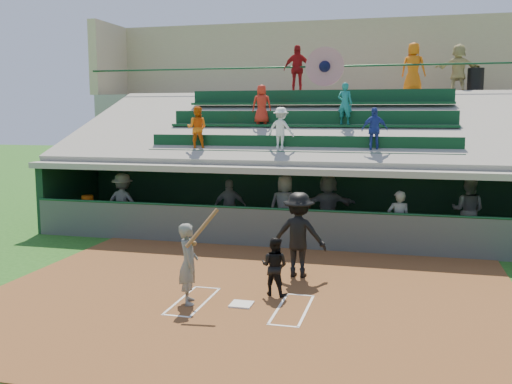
% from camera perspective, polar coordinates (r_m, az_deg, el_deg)
% --- Properties ---
extents(ground, '(100.00, 100.00, 0.00)m').
position_cam_1_polar(ground, '(11.54, -1.46, -11.32)').
color(ground, '#1E5016').
rests_on(ground, ground).
extents(dirt_slab, '(11.00, 9.00, 0.02)m').
position_cam_1_polar(dirt_slab, '(12.00, -0.80, -10.52)').
color(dirt_slab, brown).
rests_on(dirt_slab, ground).
extents(home_plate, '(0.43, 0.43, 0.03)m').
position_cam_1_polar(home_plate, '(11.53, -1.46, -11.16)').
color(home_plate, white).
rests_on(home_plate, dirt_slab).
extents(batters_box_chalk, '(2.65, 1.85, 0.01)m').
position_cam_1_polar(batters_box_chalk, '(11.54, -1.46, -11.21)').
color(batters_box_chalk, silver).
rests_on(batters_box_chalk, dirt_slab).
extents(dugout_floor, '(16.00, 3.50, 0.04)m').
position_cam_1_polar(dugout_floor, '(17.90, 4.42, -4.34)').
color(dugout_floor, gray).
rests_on(dugout_floor, ground).
extents(concourse_slab, '(20.00, 3.00, 4.60)m').
position_cam_1_polar(concourse_slab, '(24.22, 7.23, 4.26)').
color(concourse_slab, gray).
rests_on(concourse_slab, ground).
extents(grandstand, '(20.40, 10.40, 7.80)m').
position_cam_1_polar(grandstand, '(21.27, 6.22, 3.68)').
color(grandstand, '#4C514C').
rests_on(grandstand, ground).
extents(batter_at_plate, '(0.93, 0.77, 1.95)m').
position_cam_1_polar(batter_at_plate, '(11.48, -6.75, -7.06)').
color(batter_at_plate, '#5D605A').
rests_on(batter_at_plate, dirt_slab).
extents(catcher, '(0.68, 0.57, 1.22)m').
position_cam_1_polar(catcher, '(11.99, 1.86, -7.42)').
color(catcher, black).
rests_on(catcher, dirt_slab).
extents(home_umpire, '(1.30, 0.77, 1.98)m').
position_cam_1_polar(home_umpire, '(13.27, 4.30, -4.27)').
color(home_umpire, black).
rests_on(home_umpire, dirt_slab).
extents(dugout_bench, '(15.27, 2.11, 0.46)m').
position_cam_1_polar(dugout_bench, '(19.08, 5.11, -2.82)').
color(dugout_bench, brown).
rests_on(dugout_bench, dugout_floor).
extents(white_table, '(0.91, 0.72, 0.73)m').
position_cam_1_polar(white_table, '(19.50, -16.54, -2.48)').
color(white_table, silver).
rests_on(white_table, dugout_floor).
extents(water_cooler, '(0.37, 0.37, 0.37)m').
position_cam_1_polar(water_cooler, '(19.38, -16.49, -0.88)').
color(water_cooler, '#D6580C').
rests_on(water_cooler, white_table).
extents(dugout_player_a, '(1.22, 0.72, 1.86)m').
position_cam_1_polar(dugout_player_a, '(18.69, -13.16, -1.03)').
color(dugout_player_a, '#50524E').
rests_on(dugout_player_a, dugout_floor).
extents(dugout_player_b, '(1.11, 0.77, 1.75)m').
position_cam_1_polar(dugout_player_b, '(17.60, -2.63, -1.56)').
color(dugout_player_b, '#545752').
rests_on(dugout_player_b, dugout_floor).
extents(dugout_player_c, '(0.97, 0.66, 1.93)m').
position_cam_1_polar(dugout_player_c, '(17.22, 2.92, -1.47)').
color(dugout_player_c, '#5B5D58').
rests_on(dugout_player_c, dugout_floor).
extents(dugout_player_d, '(1.88, 1.12, 1.94)m').
position_cam_1_polar(dugout_player_d, '(17.47, 7.18, -1.38)').
color(dugout_player_d, '#595C57').
rests_on(dugout_player_d, dugout_floor).
extents(dugout_player_e, '(0.66, 0.48, 1.68)m').
position_cam_1_polar(dugout_player_e, '(16.06, 14.06, -2.83)').
color(dugout_player_e, '#60625D').
rests_on(dugout_player_e, dugout_floor).
extents(dugout_player_f, '(1.11, 0.97, 1.93)m').
position_cam_1_polar(dugout_player_f, '(17.62, 20.42, -1.75)').
color(dugout_player_f, '#5F615C').
rests_on(dugout_player_f, dugout_floor).
extents(trash_bin, '(0.60, 0.60, 0.91)m').
position_cam_1_polar(trash_bin, '(23.67, 21.10, 10.39)').
color(trash_bin, black).
rests_on(trash_bin, concourse_slab).
extents(concourse_staff_a, '(1.15, 0.62, 1.86)m').
position_cam_1_polar(concourse_staff_a, '(23.00, 4.19, 12.17)').
color(concourse_staff_a, '#A31215').
rests_on(concourse_staff_a, concourse_slab).
extents(concourse_staff_b, '(1.03, 0.79, 1.88)m').
position_cam_1_polar(concourse_staff_b, '(23.13, 15.46, 11.91)').
color(concourse_staff_b, '#D6630C').
rests_on(concourse_staff_b, concourse_slab).
extents(concourse_staff_c, '(1.74, 0.76, 1.81)m').
position_cam_1_polar(concourse_staff_c, '(23.52, 19.56, 11.58)').
color(concourse_staff_c, tan).
rests_on(concourse_staff_c, concourse_slab).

